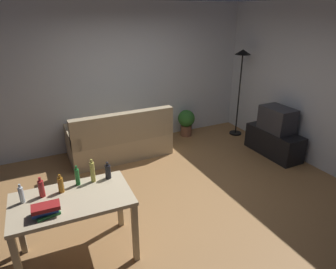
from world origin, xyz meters
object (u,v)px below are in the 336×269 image
at_px(bottle_red, 41,188).
at_px(bottle_green, 77,177).
at_px(bottle_amber, 61,185).
at_px(bottle_squat, 93,172).
at_px(desk, 73,207).
at_px(potted_plant, 186,121).
at_px(tv_stand, 274,142).
at_px(torchiere_lamp, 241,70).
at_px(tv, 277,119).
at_px(couch, 120,140).
at_px(bottle_clear, 21,195).
at_px(bottle_dark, 108,171).
at_px(book_stack, 46,210).

xyz_separation_m(bottle_red, bottle_green, (0.37, 0.07, 0.00)).
height_order(bottle_amber, bottle_squat, bottle_squat).
bearing_deg(bottle_amber, bottle_red, 179.20).
xyz_separation_m(desk, bottle_amber, (-0.07, 0.16, 0.20)).
distance_m(potted_plant, bottle_red, 3.85).
height_order(tv_stand, torchiere_lamp, torchiere_lamp).
xyz_separation_m(tv, desk, (-3.79, -0.97, -0.05)).
xyz_separation_m(couch, bottle_amber, (-1.26, -2.02, 0.54)).
bearing_deg(bottle_red, torchiere_lamp, 25.42).
bearing_deg(couch, bottle_red, 54.41).
xyz_separation_m(torchiere_lamp, desk, (-3.78, -2.08, -0.76)).
height_order(couch, bottle_squat, bottle_squat).
bearing_deg(bottle_clear, bottle_squat, 6.74).
height_order(tv, bottle_clear, bottle_clear).
distance_m(couch, bottle_green, 2.29).
xyz_separation_m(bottle_red, bottle_amber, (0.19, -0.00, -0.01)).
relative_size(bottle_clear, bottle_red, 0.95).
bearing_deg(torchiere_lamp, bottle_squat, -152.02).
bearing_deg(couch, desk, 61.53).
bearing_deg(bottle_clear, couch, 51.43).
height_order(bottle_green, bottle_dark, bottle_green).
xyz_separation_m(tv, bottle_amber, (-3.86, -0.81, 0.15)).
bearing_deg(bottle_amber, potted_plant, 39.48).
bearing_deg(tv, bottle_clear, 101.14).
bearing_deg(torchiere_lamp, bottle_red, -154.58).
distance_m(couch, bottle_dark, 2.16).
distance_m(tv, desk, 3.91).
relative_size(potted_plant, bottle_amber, 2.75).
xyz_separation_m(tv, book_stack, (-4.04, -1.14, 0.12)).
relative_size(desk, bottle_green, 5.31).
bearing_deg(bottle_dark, bottle_clear, -174.79).
bearing_deg(torchiere_lamp, bottle_clear, -155.27).
relative_size(bottle_green, bottle_squat, 0.84).
xyz_separation_m(tv, bottle_green, (-3.68, -0.74, 0.16)).
bearing_deg(bottle_amber, book_stack, -118.71).
relative_size(tv_stand, bottle_squat, 4.02).
height_order(torchiere_lamp, book_stack, torchiere_lamp).
bearing_deg(potted_plant, tv_stand, -56.07).
height_order(desk, bottle_amber, bottle_amber).
bearing_deg(bottle_clear, potted_plant, 36.32).
relative_size(tv, bottle_green, 2.60).
height_order(potted_plant, bottle_green, bottle_green).
distance_m(potted_plant, book_stack, 4.05).
relative_size(bottle_clear, bottle_green, 0.91).
height_order(desk, bottle_squat, bottle_squat).
height_order(couch, bottle_red, bottle_red).
xyz_separation_m(bottle_amber, bottle_squat, (0.35, 0.06, 0.03)).
xyz_separation_m(tv_stand, bottle_amber, (-3.86, -0.81, 0.61)).
xyz_separation_m(tv, bottle_clear, (-4.23, -0.83, 0.15)).
bearing_deg(bottle_red, bottle_green, 10.03).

